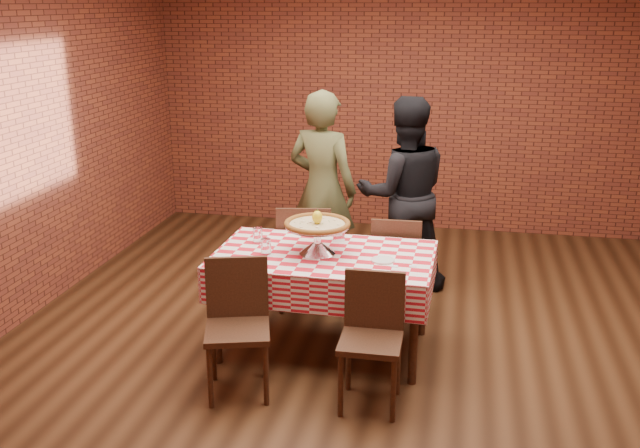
{
  "coord_description": "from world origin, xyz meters",
  "views": [
    {
      "loc": [
        0.7,
        -5.0,
        2.52
      ],
      "look_at": [
        -0.29,
        -0.1,
        0.95
      ],
      "focal_mm": 40.15,
      "sensor_mm": 36.0,
      "label": 1
    }
  ],
  "objects_px": {
    "table": "(324,302)",
    "condiment_caddy": "(339,232)",
    "diner_olive": "(322,189)",
    "pizza": "(317,225)",
    "water_glass_left": "(266,246)",
    "water_glass_right": "(258,235)",
    "diner_black": "(404,194)",
    "chair_far_left": "(305,254)",
    "chair_far_right": "(396,265)",
    "chair_near_right": "(371,344)",
    "pizza_stand": "(317,239)",
    "chair_near_left": "(238,331)"
  },
  "relations": [
    {
      "from": "table",
      "to": "condiment_caddy",
      "type": "height_order",
      "value": "condiment_caddy"
    },
    {
      "from": "diner_olive",
      "to": "pizza",
      "type": "bearing_deg",
      "value": 115.4
    },
    {
      "from": "water_glass_left",
      "to": "water_glass_right",
      "type": "relative_size",
      "value": 1.0
    },
    {
      "from": "table",
      "to": "condiment_caddy",
      "type": "distance_m",
      "value": 0.55
    },
    {
      "from": "pizza",
      "to": "diner_black",
      "type": "bearing_deg",
      "value": 69.73
    },
    {
      "from": "water_glass_left",
      "to": "water_glass_right",
      "type": "bearing_deg",
      "value": 118.78
    },
    {
      "from": "condiment_caddy",
      "to": "chair_far_left",
      "type": "distance_m",
      "value": 0.67
    },
    {
      "from": "table",
      "to": "chair_far_right",
      "type": "bearing_deg",
      "value": 57.08
    },
    {
      "from": "pizza",
      "to": "condiment_caddy",
      "type": "xyz_separation_m",
      "value": [
        0.1,
        0.32,
        -0.16
      ]
    },
    {
      "from": "water_glass_left",
      "to": "chair_far_right",
      "type": "height_order",
      "value": "chair_far_right"
    },
    {
      "from": "pizza",
      "to": "chair_far_right",
      "type": "relative_size",
      "value": 0.55
    },
    {
      "from": "water_glass_right",
      "to": "diner_olive",
      "type": "xyz_separation_m",
      "value": [
        0.27,
        1.15,
        0.08
      ]
    },
    {
      "from": "pizza",
      "to": "chair_far_right",
      "type": "xyz_separation_m",
      "value": [
        0.52,
        0.72,
        -0.54
      ]
    },
    {
      "from": "chair_far_right",
      "to": "table",
      "type": "bearing_deg",
      "value": 55.39
    },
    {
      "from": "water_glass_right",
      "to": "chair_near_right",
      "type": "height_order",
      "value": "water_glass_right"
    },
    {
      "from": "pizza_stand",
      "to": "water_glass_right",
      "type": "xyz_separation_m",
      "value": [
        -0.49,
        0.15,
        -0.05
      ]
    },
    {
      "from": "chair_near_right",
      "to": "chair_far_right",
      "type": "bearing_deg",
      "value": 88.52
    },
    {
      "from": "water_glass_left",
      "to": "chair_far_left",
      "type": "relative_size",
      "value": 0.12
    },
    {
      "from": "water_glass_left",
      "to": "condiment_caddy",
      "type": "height_order",
      "value": "condiment_caddy"
    },
    {
      "from": "water_glass_right",
      "to": "chair_far_left",
      "type": "height_order",
      "value": "chair_far_left"
    },
    {
      "from": "pizza",
      "to": "chair_near_right",
      "type": "relative_size",
      "value": 0.55
    },
    {
      "from": "diner_black",
      "to": "water_glass_left",
      "type": "bearing_deg",
      "value": 43.71
    },
    {
      "from": "chair_far_left",
      "to": "diner_olive",
      "type": "height_order",
      "value": "diner_olive"
    },
    {
      "from": "chair_near_left",
      "to": "diner_olive",
      "type": "relative_size",
      "value": 0.5
    },
    {
      "from": "table",
      "to": "pizza",
      "type": "xyz_separation_m",
      "value": [
        -0.05,
        -0.0,
        0.6
      ]
    },
    {
      "from": "condiment_caddy",
      "to": "chair_far_left",
      "type": "height_order",
      "value": "chair_far_left"
    },
    {
      "from": "table",
      "to": "pizza_stand",
      "type": "height_order",
      "value": "pizza_stand"
    },
    {
      "from": "chair_far_left",
      "to": "chair_far_right",
      "type": "bearing_deg",
      "value": 167.81
    },
    {
      "from": "table",
      "to": "condiment_caddy",
      "type": "xyz_separation_m",
      "value": [
        0.05,
        0.32,
        0.45
      ]
    },
    {
      "from": "chair_far_right",
      "to": "diner_olive",
      "type": "relative_size",
      "value": 0.49
    },
    {
      "from": "table",
      "to": "diner_black",
      "type": "relative_size",
      "value": 0.9
    },
    {
      "from": "diner_olive",
      "to": "diner_black",
      "type": "relative_size",
      "value": 1.03
    },
    {
      "from": "pizza",
      "to": "water_glass_right",
      "type": "bearing_deg",
      "value": 163.56
    },
    {
      "from": "chair_far_right",
      "to": "water_glass_right",
      "type": "bearing_deg",
      "value": 28.11
    },
    {
      "from": "table",
      "to": "water_glass_right",
      "type": "bearing_deg",
      "value": 165.18
    },
    {
      "from": "water_glass_left",
      "to": "diner_black",
      "type": "relative_size",
      "value": 0.07
    },
    {
      "from": "pizza_stand",
      "to": "chair_far_right",
      "type": "xyz_separation_m",
      "value": [
        0.52,
        0.72,
        -0.43
      ]
    },
    {
      "from": "water_glass_left",
      "to": "condiment_caddy",
      "type": "bearing_deg",
      "value": 41.58
    },
    {
      "from": "water_glass_left",
      "to": "pizza",
      "type": "bearing_deg",
      "value": 14.08
    },
    {
      "from": "table",
      "to": "pizza_stand",
      "type": "xyz_separation_m",
      "value": [
        -0.05,
        -0.0,
        0.49
      ]
    },
    {
      "from": "pizza_stand",
      "to": "chair_near_left",
      "type": "relative_size",
      "value": 0.53
    },
    {
      "from": "chair_far_left",
      "to": "chair_near_left",
      "type": "bearing_deg",
      "value": 75.63
    },
    {
      "from": "pizza",
      "to": "chair_far_left",
      "type": "height_order",
      "value": "pizza"
    },
    {
      "from": "condiment_caddy",
      "to": "diner_black",
      "type": "xyz_separation_m",
      "value": [
        0.4,
        1.05,
        0.05
      ]
    },
    {
      "from": "water_glass_right",
      "to": "chair_far_right",
      "type": "relative_size",
      "value": 0.13
    },
    {
      "from": "chair_far_left",
      "to": "diner_black",
      "type": "distance_m",
      "value": 1.06
    },
    {
      "from": "chair_far_right",
      "to": "diner_olive",
      "type": "distance_m",
      "value": 1.04
    },
    {
      "from": "chair_near_left",
      "to": "chair_far_left",
      "type": "bearing_deg",
      "value": 69.14
    },
    {
      "from": "water_glass_right",
      "to": "chair_far_right",
      "type": "xyz_separation_m",
      "value": [
        1.01,
        0.58,
        -0.38
      ]
    },
    {
      "from": "chair_far_right",
      "to": "diner_olive",
      "type": "bearing_deg",
      "value": -39.43
    }
  ]
}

